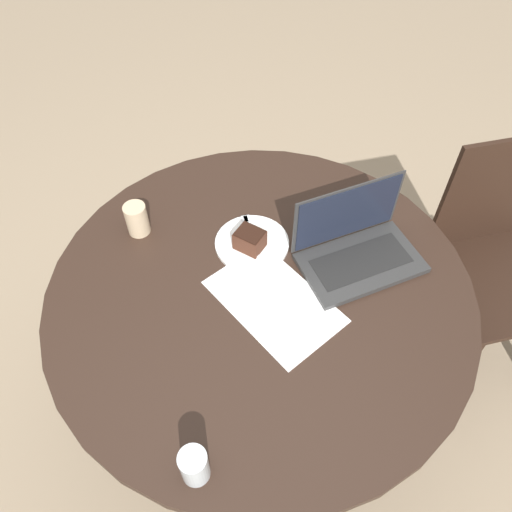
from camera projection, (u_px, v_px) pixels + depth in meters
name	position (u px, v px, depth m)	size (l,w,h in m)	color
ground_plane	(259.00, 392.00, 1.95)	(12.00, 12.00, 0.00)	gray
dining_table	(260.00, 307.00, 1.48)	(1.20, 1.20, 0.71)	black
chair	(492.00, 262.00, 1.75)	(0.50, 0.50, 0.92)	black
paper_document	(274.00, 301.00, 1.37)	(0.41, 0.32, 0.00)	white
plate	(252.00, 243.00, 1.49)	(0.22, 0.22, 0.01)	white
cake_slice	(250.00, 240.00, 1.45)	(0.10, 0.10, 0.06)	#472619
fork	(250.00, 231.00, 1.51)	(0.17, 0.05, 0.00)	silver
coffee_glass	(137.00, 219.00, 1.49)	(0.07, 0.07, 0.10)	#C6AD89
water_glass	(194.00, 466.00, 1.05)	(0.06, 0.06, 0.10)	silver
laptop	(357.00, 249.00, 1.43)	(0.22, 0.35, 0.22)	#2D2D2D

